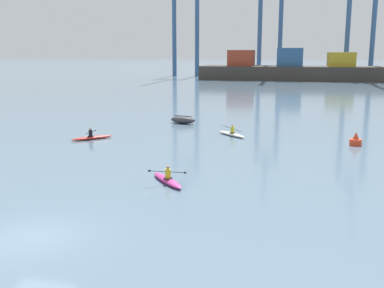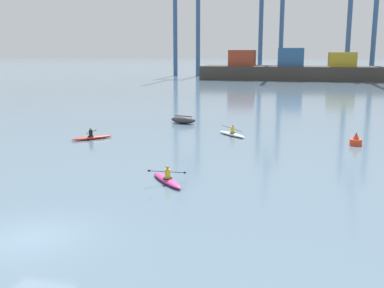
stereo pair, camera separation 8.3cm
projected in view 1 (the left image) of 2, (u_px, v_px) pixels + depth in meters
ground_plane at (31, 237)px, 17.41m from camera, size 800.00×800.00×0.00m
container_barge at (289, 69)px, 112.06m from camera, size 43.21×11.37×7.66m
gantry_crane_west at (185, 5)px, 127.23m from camera, size 7.81×18.02×37.11m
gantry_crane_west_mid at (271, 14)px, 125.47m from camera, size 6.86×15.07×35.90m
gantry_crane_east_mid at (363, 2)px, 113.49m from camera, size 7.32×19.24×39.83m
capsized_dinghy at (183, 120)px, 44.70m from camera, size 2.79×1.69×0.76m
channel_buoy at (356, 140)px, 34.37m from camera, size 0.90×0.90×1.00m
kayak_magenta at (167, 179)px, 24.60m from camera, size 2.61×3.01×0.95m
kayak_white at (232, 134)px, 38.18m from camera, size 2.81×2.84×1.05m
kayak_red at (92, 137)px, 36.63m from camera, size 2.81×2.85×0.96m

